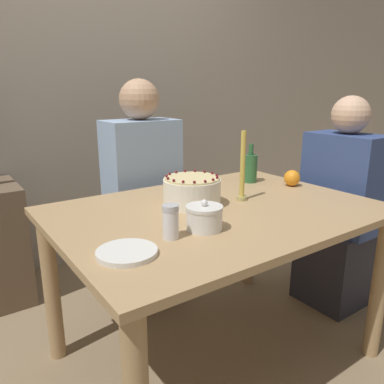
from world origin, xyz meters
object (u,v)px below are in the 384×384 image
object	(u,v)px
sugar_bowl	(204,218)
bottle	(250,168)
sugar_shaker	(171,222)
person_woman_floral	(339,218)
cake	(192,191)
person_man_blue_shirt	(143,206)
candle	(242,172)

from	to	relation	value
sugar_bowl	bottle	xyz separation A→B (m)	(0.63, 0.43, 0.03)
sugar_bowl	sugar_shaker	size ratio (longest dim) A/B	1.14
sugar_shaker	person_woman_floral	distance (m)	1.24
bottle	person_woman_floral	xyz separation A→B (m)	(0.43, -0.28, -0.29)
sugar_shaker	person_woman_floral	bearing A→B (deg)	7.03
cake	bottle	xyz separation A→B (m)	(0.49, 0.16, 0.02)
cake	sugar_shaker	distance (m)	0.39
sugar_shaker	person_man_blue_shirt	world-z (taller)	person_man_blue_shirt
bottle	person_woman_floral	distance (m)	0.59
sugar_shaker	bottle	distance (m)	0.88
candle	person_man_blue_shirt	size ratio (longest dim) A/B	0.25
person_man_blue_shirt	cake	bearing A→B (deg)	84.04
bottle	cake	bearing A→B (deg)	-162.28
sugar_shaker	candle	distance (m)	0.54
sugar_shaker	candle	xyz separation A→B (m)	(0.50, 0.20, 0.07)
candle	person_man_blue_shirt	world-z (taller)	person_man_blue_shirt
sugar_bowl	person_man_blue_shirt	bearing A→B (deg)	76.94
person_man_blue_shirt	person_woman_floral	bearing A→B (deg)	141.12
candle	sugar_bowl	bearing A→B (deg)	-151.22
candle	bottle	xyz separation A→B (m)	(0.27, 0.23, -0.05)
cake	person_man_blue_shirt	distance (m)	0.62
candle	person_woman_floral	distance (m)	0.78
candle	bottle	world-z (taller)	candle
candle	person_woman_floral	bearing A→B (deg)	-4.15
sugar_bowl	candle	distance (m)	0.42
cake	person_woman_floral	xyz separation A→B (m)	(0.93, -0.12, -0.27)
candle	bottle	size ratio (longest dim) A/B	1.51
cake	sugar_shaker	size ratio (longest dim) A/B	2.11
cake	sugar_shaker	xyz separation A→B (m)	(-0.28, -0.27, -0.00)
sugar_bowl	candle	size ratio (longest dim) A/B	0.43
sugar_bowl	cake	bearing A→B (deg)	63.17
sugar_shaker	person_man_blue_shirt	distance (m)	0.94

